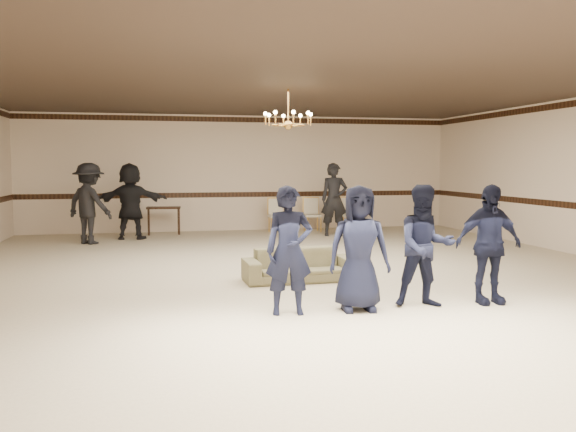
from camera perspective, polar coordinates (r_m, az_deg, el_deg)
name	(u,v)px	position (r m, az deg, el deg)	size (l,w,h in m)	color
room	(301,179)	(10.04, 1.25, 3.53)	(12.01, 14.01, 3.21)	beige
chair_rail	(242,195)	(16.92, -4.35, 2.04)	(12.00, 0.02, 0.14)	#321B0F
crown_molding	(242,120)	(16.95, -4.40, 9.08)	(12.00, 0.02, 0.14)	#321B0F
chandelier	(288,107)	(11.06, 0.02, 10.27)	(0.94, 0.94, 0.89)	gold
boy_a	(289,250)	(7.38, 0.10, -3.27)	(0.58, 0.38, 1.58)	black
boy_b	(359,248)	(7.62, 6.73, -3.04)	(0.77, 0.50, 1.58)	black
boy_c	(425,246)	(7.96, 12.87, -2.79)	(0.77, 0.60, 1.58)	black
boy_d	(488,244)	(8.38, 18.44, -2.54)	(0.93, 0.39, 1.58)	black
settee	(299,265)	(9.55, 1.08, -4.64)	(1.76, 0.69, 0.51)	#797351
adult_left	(89,204)	(14.67, -18.29, 1.13)	(1.21, 0.70, 1.88)	black
adult_mid	(131,201)	(15.30, -14.68, 1.36)	(1.74, 0.55, 1.88)	black
adult_right	(334,200)	(15.56, 4.39, 1.56)	(0.69, 0.45, 1.88)	black
banquet_chair_left	(277,216)	(16.28, -1.05, 0.03)	(0.45, 0.45, 0.92)	beige
banquet_chair_mid	(313,215)	(16.51, 2.35, 0.10)	(0.45, 0.45, 0.92)	beige
banquet_chair_right	(348,214)	(16.79, 5.65, 0.16)	(0.45, 0.45, 0.92)	beige
console_table	(164,221)	(16.18, -11.67, -0.43)	(0.87, 0.37, 0.73)	black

